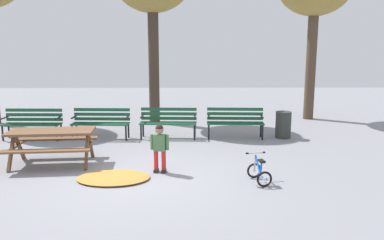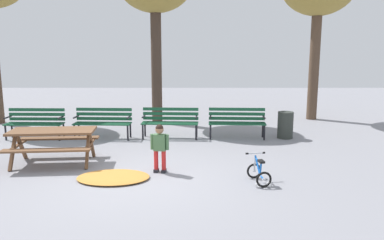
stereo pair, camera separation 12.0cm
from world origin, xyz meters
The scene contains 10 objects.
ground centered at (0.00, 0.00, 0.00)m, with size 36.00×36.00×0.00m, color gray.
picnic_table centered at (-1.94, 1.06, 0.59)m, with size 1.91×1.49×0.79m.
park_bench_far_left centered at (-3.31, 3.49, 0.51)m, with size 1.61×0.50×0.85m.
park_bench_left centered at (-1.41, 3.54, 0.51)m, with size 1.62×0.53×0.85m.
park_bench_right centered at (0.49, 3.60, 0.51)m, with size 1.62×0.55×0.85m.
park_bench_far_right centered at (2.39, 3.57, 0.51)m, with size 1.62×0.55×0.85m.
child_standing centered at (0.45, 0.46, 0.59)m, with size 0.38×0.19×1.00m.
kids_bicycle centered at (2.38, -0.18, 0.20)m, with size 0.45×0.61×0.54m.
leaf_pile centered at (-0.43, 0.04, 0.04)m, with size 1.42×0.99×0.07m, color #C68438.
trash_bin centered at (3.77, 3.54, 0.38)m, with size 0.44×0.44×0.76m, color #2D332D.
Camera 1 is at (0.99, -7.10, 2.50)m, focal length 35.77 mm.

